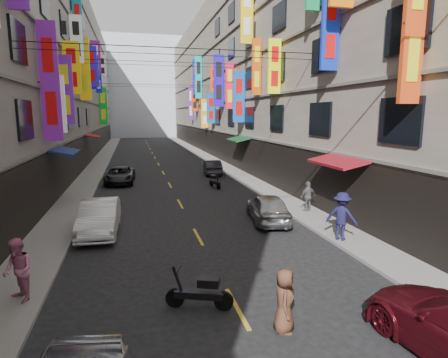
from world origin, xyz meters
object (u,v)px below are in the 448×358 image
scooter_crossing (200,293)px  car_right_mid (268,208)px  scooter_far_right (215,181)px  pedestrian_rnear (342,216)px  pedestrian_lfar (18,271)px  car_left_far (120,175)px  pedestrian_rfar (308,196)px  pedestrian_crossing (284,301)px  car_left_mid (100,217)px  car_right_far (212,167)px

scooter_crossing → car_right_mid: (4.55, 7.26, 0.24)m
car_right_mid → scooter_far_right: bearing=-77.3°
car_right_mid → pedestrian_rnear: 3.94m
scooter_far_right → pedestrian_lfar: size_ratio=1.05×
car_left_far → pedestrian_rfar: 14.76m
pedestrian_crossing → car_left_mid: bearing=50.6°
scooter_crossing → car_left_mid: 7.89m
car_left_far → pedestrian_lfar: size_ratio=2.55×
car_left_mid → scooter_far_right: bearing=53.3°
car_left_mid → pedestrian_lfar: (-1.57, -5.95, 0.27)m
scooter_far_right → car_left_far: size_ratio=0.41×
scooter_crossing → pedestrian_rfar: pedestrian_rfar is taller
car_right_mid → car_left_mid: bearing=8.4°
pedestrian_rfar → car_right_mid: bearing=8.1°
scooter_far_right → car_right_mid: (0.66, -8.80, 0.24)m
car_left_mid → car_right_mid: size_ratio=1.08×
scooter_crossing → car_right_far: size_ratio=0.46×
pedestrian_lfar → pedestrian_rnear: pedestrian_rnear is taller
car_right_mid → pedestrian_lfar: 10.94m
car_right_mid → pedestrian_crossing: 9.20m
car_right_far → pedestrian_lfar: (-9.57, -20.51, 0.36)m
car_left_mid → car_right_mid: car_left_mid is taller
scooter_crossing → pedestrian_rfar: 10.78m
car_left_far → pedestrian_crossing: size_ratio=2.84×
scooter_crossing → car_left_mid: bearing=44.2°
pedestrian_lfar → car_right_far: bearing=119.8°
scooter_far_right → pedestrian_rnear: pedestrian_rnear is taller
pedestrian_rfar → pedestrian_crossing: 11.02m
pedestrian_rfar → pedestrian_lfar: bearing=19.0°
pedestrian_rfar → pedestrian_rnear: bearing=69.4°
pedestrian_lfar → pedestrian_crossing: pedestrian_lfar is taller
scooter_far_right → pedestrian_rfar: size_ratio=1.15×
car_right_mid → car_left_far: bearing=-51.1°
pedestrian_lfar → pedestrian_rnear: size_ratio=0.90×
pedestrian_crossing → scooter_far_right: bearing=15.0°
pedestrian_rnear → pedestrian_rfar: 4.43m
car_right_mid → pedestrian_crossing: pedestrian_crossing is taller
car_left_mid → car_right_mid: bearing=1.5°
car_left_mid → pedestrian_rnear: size_ratio=2.25×
scooter_far_right → pedestrian_lfar: bearing=50.0°
scooter_far_right → car_left_far: 7.23m
car_left_far → car_right_far: (7.50, 2.49, 0.02)m
scooter_crossing → car_left_far: (-2.56, 19.33, 0.16)m
scooter_crossing → scooter_far_right: same height
pedestrian_rnear → car_left_mid: bearing=24.2°
car_right_far → pedestrian_rnear: 18.11m
pedestrian_rnear → scooter_crossing: bearing=75.4°
scooter_crossing → scooter_far_right: bearing=7.8°
scooter_crossing → pedestrian_rnear: bearing=-37.9°
scooter_crossing → car_left_far: 19.50m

